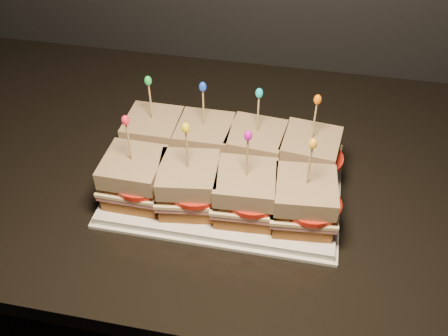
# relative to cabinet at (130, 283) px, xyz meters

# --- Properties ---
(cabinet) EXTENTS (2.19, 0.67, 0.86)m
(cabinet) POSITION_rel_cabinet_xyz_m (0.00, 0.00, 0.00)
(cabinet) COLOR black
(cabinet) RESTS_ON ground
(granite_slab) EXTENTS (2.23, 0.71, 0.03)m
(granite_slab) POSITION_rel_cabinet_xyz_m (0.00, 0.00, 0.44)
(granite_slab) COLOR black
(granite_slab) RESTS_ON cabinet
(platter) EXTENTS (0.38, 0.23, 0.02)m
(platter) POSITION_rel_cabinet_xyz_m (0.26, -0.08, 0.47)
(platter) COLOR white
(platter) RESTS_ON granite_slab
(platter_rim) EXTENTS (0.39, 0.25, 0.01)m
(platter_rim) POSITION_rel_cabinet_xyz_m (0.26, -0.08, 0.46)
(platter_rim) COLOR white
(platter_rim) RESTS_ON granite_slab
(sandwich_0_bread_bot) EXTENTS (0.09, 0.09, 0.02)m
(sandwich_0_bread_bot) POSITION_rel_cabinet_xyz_m (0.12, -0.03, 0.49)
(sandwich_0_bread_bot) COLOR brown
(sandwich_0_bread_bot) RESTS_ON platter
(sandwich_0_ham) EXTENTS (0.10, 0.10, 0.01)m
(sandwich_0_ham) POSITION_rel_cabinet_xyz_m (0.12, -0.03, 0.51)
(sandwich_0_ham) COLOR #CE6F69
(sandwich_0_ham) RESTS_ON sandwich_0_bread_bot
(sandwich_0_cheese) EXTENTS (0.10, 0.10, 0.01)m
(sandwich_0_cheese) POSITION_rel_cabinet_xyz_m (0.12, -0.03, 0.51)
(sandwich_0_cheese) COLOR #F6DA97
(sandwich_0_cheese) RESTS_ON sandwich_0_ham
(sandwich_0_tomato) EXTENTS (0.09, 0.09, 0.01)m
(sandwich_0_tomato) POSITION_rel_cabinet_xyz_m (0.14, -0.03, 0.52)
(sandwich_0_tomato) COLOR red
(sandwich_0_tomato) RESTS_ON sandwich_0_cheese
(sandwich_0_bread_top) EXTENTS (0.09, 0.09, 0.03)m
(sandwich_0_bread_top) POSITION_rel_cabinet_xyz_m (0.12, -0.03, 0.54)
(sandwich_0_bread_top) COLOR #502C12
(sandwich_0_bread_top) RESTS_ON sandwich_0_tomato
(sandwich_0_pick) EXTENTS (0.00, 0.00, 0.09)m
(sandwich_0_pick) POSITION_rel_cabinet_xyz_m (0.12, -0.03, 0.59)
(sandwich_0_pick) COLOR tan
(sandwich_0_pick) RESTS_ON sandwich_0_bread_top
(sandwich_0_frill) EXTENTS (0.01, 0.01, 0.02)m
(sandwich_0_frill) POSITION_rel_cabinet_xyz_m (0.12, -0.03, 0.63)
(sandwich_0_frill) COLOR green
(sandwich_0_frill) RESTS_ON sandwich_0_pick
(sandwich_1_bread_bot) EXTENTS (0.09, 0.09, 0.02)m
(sandwich_1_bread_bot) POSITION_rel_cabinet_xyz_m (0.21, -0.03, 0.49)
(sandwich_1_bread_bot) COLOR brown
(sandwich_1_bread_bot) RESTS_ON platter
(sandwich_1_ham) EXTENTS (0.10, 0.10, 0.01)m
(sandwich_1_ham) POSITION_rel_cabinet_xyz_m (0.21, -0.03, 0.51)
(sandwich_1_ham) COLOR #CE6F69
(sandwich_1_ham) RESTS_ON sandwich_1_bread_bot
(sandwich_1_cheese) EXTENTS (0.10, 0.10, 0.01)m
(sandwich_1_cheese) POSITION_rel_cabinet_xyz_m (0.21, -0.03, 0.51)
(sandwich_1_cheese) COLOR #F6DA97
(sandwich_1_cheese) RESTS_ON sandwich_1_ham
(sandwich_1_tomato) EXTENTS (0.09, 0.09, 0.01)m
(sandwich_1_tomato) POSITION_rel_cabinet_xyz_m (0.23, -0.03, 0.52)
(sandwich_1_tomato) COLOR red
(sandwich_1_tomato) RESTS_ON sandwich_1_cheese
(sandwich_1_bread_top) EXTENTS (0.09, 0.09, 0.03)m
(sandwich_1_bread_top) POSITION_rel_cabinet_xyz_m (0.21, -0.03, 0.54)
(sandwich_1_bread_top) COLOR #502C12
(sandwich_1_bread_top) RESTS_ON sandwich_1_tomato
(sandwich_1_pick) EXTENTS (0.00, 0.00, 0.09)m
(sandwich_1_pick) POSITION_rel_cabinet_xyz_m (0.21, -0.03, 0.59)
(sandwich_1_pick) COLOR tan
(sandwich_1_pick) RESTS_ON sandwich_1_bread_top
(sandwich_1_frill) EXTENTS (0.01, 0.01, 0.02)m
(sandwich_1_frill) POSITION_rel_cabinet_xyz_m (0.21, -0.03, 0.63)
(sandwich_1_frill) COLOR blue
(sandwich_1_frill) RESTS_ON sandwich_1_pick
(sandwich_2_bread_bot) EXTENTS (0.10, 0.10, 0.02)m
(sandwich_2_bread_bot) POSITION_rel_cabinet_xyz_m (0.30, -0.03, 0.49)
(sandwich_2_bread_bot) COLOR brown
(sandwich_2_bread_bot) RESTS_ON platter
(sandwich_2_ham) EXTENTS (0.11, 0.10, 0.01)m
(sandwich_2_ham) POSITION_rel_cabinet_xyz_m (0.30, -0.03, 0.51)
(sandwich_2_ham) COLOR #CE6F69
(sandwich_2_ham) RESTS_ON sandwich_2_bread_bot
(sandwich_2_cheese) EXTENTS (0.11, 0.11, 0.01)m
(sandwich_2_cheese) POSITION_rel_cabinet_xyz_m (0.30, -0.03, 0.51)
(sandwich_2_cheese) COLOR #F6DA97
(sandwich_2_cheese) RESTS_ON sandwich_2_ham
(sandwich_2_tomato) EXTENTS (0.09, 0.09, 0.01)m
(sandwich_2_tomato) POSITION_rel_cabinet_xyz_m (0.32, -0.03, 0.52)
(sandwich_2_tomato) COLOR red
(sandwich_2_tomato) RESTS_ON sandwich_2_cheese
(sandwich_2_bread_top) EXTENTS (0.10, 0.10, 0.03)m
(sandwich_2_bread_top) POSITION_rel_cabinet_xyz_m (0.30, -0.03, 0.54)
(sandwich_2_bread_top) COLOR #502C12
(sandwich_2_bread_top) RESTS_ON sandwich_2_tomato
(sandwich_2_pick) EXTENTS (0.00, 0.00, 0.09)m
(sandwich_2_pick) POSITION_rel_cabinet_xyz_m (0.30, -0.03, 0.59)
(sandwich_2_pick) COLOR tan
(sandwich_2_pick) RESTS_ON sandwich_2_bread_top
(sandwich_2_frill) EXTENTS (0.01, 0.01, 0.02)m
(sandwich_2_frill) POSITION_rel_cabinet_xyz_m (0.30, -0.03, 0.63)
(sandwich_2_frill) COLOR #0AC0CB
(sandwich_2_frill) RESTS_ON sandwich_2_pick
(sandwich_3_bread_bot) EXTENTS (0.10, 0.10, 0.02)m
(sandwich_3_bread_bot) POSITION_rel_cabinet_xyz_m (0.39, -0.03, 0.49)
(sandwich_3_bread_bot) COLOR brown
(sandwich_3_bread_bot) RESTS_ON platter
(sandwich_3_ham) EXTENTS (0.11, 0.11, 0.01)m
(sandwich_3_ham) POSITION_rel_cabinet_xyz_m (0.39, -0.03, 0.51)
(sandwich_3_ham) COLOR #CE6F69
(sandwich_3_ham) RESTS_ON sandwich_3_bread_bot
(sandwich_3_cheese) EXTENTS (0.11, 0.11, 0.01)m
(sandwich_3_cheese) POSITION_rel_cabinet_xyz_m (0.39, -0.03, 0.51)
(sandwich_3_cheese) COLOR #F6DA97
(sandwich_3_cheese) RESTS_ON sandwich_3_ham
(sandwich_3_tomato) EXTENTS (0.09, 0.09, 0.01)m
(sandwich_3_tomato) POSITION_rel_cabinet_xyz_m (0.41, -0.03, 0.52)
(sandwich_3_tomato) COLOR red
(sandwich_3_tomato) RESTS_ON sandwich_3_cheese
(sandwich_3_bread_top) EXTENTS (0.10, 0.10, 0.03)m
(sandwich_3_bread_top) POSITION_rel_cabinet_xyz_m (0.39, -0.03, 0.54)
(sandwich_3_bread_top) COLOR #502C12
(sandwich_3_bread_top) RESTS_ON sandwich_3_tomato
(sandwich_3_pick) EXTENTS (0.00, 0.00, 0.09)m
(sandwich_3_pick) POSITION_rel_cabinet_xyz_m (0.39, -0.03, 0.59)
(sandwich_3_pick) COLOR tan
(sandwich_3_pick) RESTS_ON sandwich_3_bread_top
(sandwich_3_frill) EXTENTS (0.01, 0.01, 0.02)m
(sandwich_3_frill) POSITION_rel_cabinet_xyz_m (0.39, -0.03, 0.63)
(sandwich_3_frill) COLOR orange
(sandwich_3_frill) RESTS_ON sandwich_3_pick
(sandwich_4_bread_bot) EXTENTS (0.09, 0.09, 0.02)m
(sandwich_4_bread_bot) POSITION_rel_cabinet_xyz_m (0.12, -0.14, 0.49)
(sandwich_4_bread_bot) COLOR brown
(sandwich_4_bread_bot) RESTS_ON platter
(sandwich_4_ham) EXTENTS (0.10, 0.10, 0.01)m
(sandwich_4_ham) POSITION_rel_cabinet_xyz_m (0.12, -0.14, 0.51)
(sandwich_4_ham) COLOR #CE6F69
(sandwich_4_ham) RESTS_ON sandwich_4_bread_bot
(sandwich_4_cheese) EXTENTS (0.10, 0.10, 0.01)m
(sandwich_4_cheese) POSITION_rel_cabinet_xyz_m (0.12, -0.14, 0.51)
(sandwich_4_cheese) COLOR #F6DA97
(sandwich_4_cheese) RESTS_ON sandwich_4_ham
(sandwich_4_tomato) EXTENTS (0.09, 0.09, 0.01)m
(sandwich_4_tomato) POSITION_rel_cabinet_xyz_m (0.14, -0.14, 0.52)
(sandwich_4_tomato) COLOR red
(sandwich_4_tomato) RESTS_ON sandwich_4_cheese
(sandwich_4_bread_top) EXTENTS (0.09, 0.09, 0.03)m
(sandwich_4_bread_top) POSITION_rel_cabinet_xyz_m (0.12, -0.14, 0.54)
(sandwich_4_bread_top) COLOR #502C12
(sandwich_4_bread_top) RESTS_ON sandwich_4_tomato
(sandwich_4_pick) EXTENTS (0.00, 0.00, 0.09)m
(sandwich_4_pick) POSITION_rel_cabinet_xyz_m (0.12, -0.14, 0.59)
(sandwich_4_pick) COLOR tan
(sandwich_4_pick) RESTS_ON sandwich_4_bread_top
(sandwich_4_frill) EXTENTS (0.01, 0.01, 0.02)m
(sandwich_4_frill) POSITION_rel_cabinet_xyz_m (0.12, -0.14, 0.63)
(sandwich_4_frill) COLOR red
(sandwich_4_frill) RESTS_ON sandwich_4_pick
(sandwich_5_bread_bot) EXTENTS (0.10, 0.10, 0.02)m
(sandwich_5_bread_bot) POSITION_rel_cabinet_xyz_m (0.21, -0.14, 0.49)
(sandwich_5_bread_bot) COLOR brown
(sandwich_5_bread_bot) RESTS_ON platter
(sandwich_5_ham) EXTENTS (0.11, 0.11, 0.01)m
(sandwich_5_ham) POSITION_rel_cabinet_xyz_m (0.21, -0.14, 0.51)
(sandwich_5_ham) COLOR #CE6F69
(sandwich_5_ham) RESTS_ON sandwich_5_bread_bot
(sandwich_5_cheese) EXTENTS (0.11, 0.11, 0.01)m
(sandwich_5_cheese) POSITION_rel_cabinet_xyz_m (0.21, -0.14, 0.51)
(sandwich_5_cheese) COLOR #F6DA97
(sandwich_5_cheese) RESTS_ON sandwich_5_ham
(sandwich_5_tomato) EXTENTS (0.09, 0.09, 0.01)m
(sandwich_5_tomato) POSITION_rel_cabinet_xyz_m (0.23, -0.14, 0.52)
(sandwich_5_tomato) COLOR red
(sandwich_5_tomato) RESTS_ON sandwich_5_cheese
(sandwich_5_bread_top) EXTENTS (0.10, 0.10, 0.03)m
(sandwich_5_bread_top) POSITION_rel_cabinet_xyz_m (0.21, -0.14, 0.54)
(sandwich_5_bread_top) COLOR #502C12
(sandwich_5_bread_top) RESTS_ON sandwich_5_tomato
(sandwich_5_pick) EXTENTS (0.00, 0.00, 0.09)m
(sandwich_5_pick) POSITION_rel_cabinet_xyz_m (0.21, -0.14, 0.59)
(sandwich_5_pick) COLOR tan
(sandwich_5_pick) RESTS_ON sandwich_5_bread_top
(sandwich_5_frill) EXTENTS (0.01, 0.01, 0.02)m
(sandwich_5_frill) POSITION_rel_cabinet_xyz_m (0.21, -0.14, 0.63)
(sandwich_5_frill) COLOR yellow
(sandwich_5_frill) RESTS_ON sandwich_5_pick
(sandwich_6_bread_bot) EXTENTS (0.09, 0.09, 0.02)m
(sandwich_6_bread_bot) POSITION_rel_cabinet_xyz_m (0.30, -0.14, 0.49)
(sandwich_6_bread_bot) COLOR brown
(sandwich_6_bread_bot) RESTS_ON platter
(sandwich_6_ham) EXTENTS (0.10, 0.10, 0.01)m
(sandwich_6_ham) POSITION_rel_cabinet_xyz_m (0.30, -0.14, 0.51)
(sandwich_6_ham) COLOR #CE6F69
(sandwich_6_ham) RESTS_ON sandwich_6_bread_bot
(sandwich_6_cheese) EXTENTS (0.11, 0.10, 0.01)m
(sandwich_6_cheese) POSITION_rel_cabinet_xyz_m (0.30, -0.14, 0.51)
(sandwich_6_cheese) COLOR #F6DA97
(sandwich_6_cheese) RESTS_ON sandwich_6_ham
(sandwich_6_tomato) EXTENTS (0.09, 0.09, 0.01)m
(sandwich_6_tomato) POSITION_rel_cabinet_xyz_m (0.32, -0.14, 0.52)
(sandwich_6_tomato) COLOR red
(sandwich_6_tomato) RESTS_ON sandwich_6_cheese
(sandwich_6_bread_top) EXTENTS (0.10, 0.10, 0.03)m
(sandwich_6_bread_top) POSITION_rel_cabinet_xyz_m (0.30, -0.14, 0.54)
(sandwich_6_bread_top) COLOR #502C12
(sandwich_6_bread_top) RESTS_ON sandwich_6_tomato
(sandwich_6_pick) EXTENTS (0.00, 0.00, 0.09)m
(sandwich_6_pick) POSITION_rel_cabinet_xyz_m (0.30, -0.14, 0.59)
(sandwich_6_pick) COLOR tan
(sandwich_6_pick) RESTS_ON sandwich_6_bread_top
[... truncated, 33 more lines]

